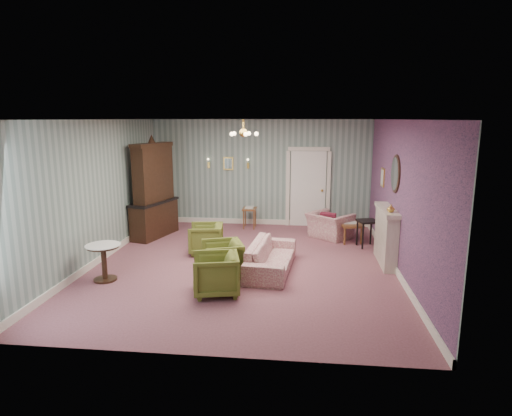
# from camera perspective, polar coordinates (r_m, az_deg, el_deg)

# --- Properties ---
(floor) EXTENTS (7.00, 7.00, 0.00)m
(floor) POSITION_cam_1_polar(r_m,az_deg,el_deg) (8.93, -1.57, -7.42)
(floor) COLOR #884F5B
(floor) RESTS_ON ground
(ceiling) EXTENTS (7.00, 7.00, 0.00)m
(ceiling) POSITION_cam_1_polar(r_m,az_deg,el_deg) (8.44, -1.68, 11.53)
(ceiling) COLOR white
(ceiling) RESTS_ON ground
(wall_back) EXTENTS (6.00, 0.00, 6.00)m
(wall_back) POSITION_cam_1_polar(r_m,az_deg,el_deg) (12.00, 0.64, 4.64)
(wall_back) COLOR slate
(wall_back) RESTS_ON ground
(wall_front) EXTENTS (6.00, 0.00, 6.00)m
(wall_front) POSITION_cam_1_polar(r_m,az_deg,el_deg) (5.20, -6.84, -4.82)
(wall_front) COLOR slate
(wall_front) RESTS_ON ground
(wall_left) EXTENTS (0.00, 7.00, 7.00)m
(wall_left) POSITION_cam_1_polar(r_m,az_deg,el_deg) (9.44, -19.98, 2.01)
(wall_left) COLOR slate
(wall_left) RESTS_ON ground
(wall_right) EXTENTS (0.00, 7.00, 7.00)m
(wall_right) POSITION_cam_1_polar(r_m,az_deg,el_deg) (8.69, 18.40, 1.33)
(wall_right) COLOR slate
(wall_right) RESTS_ON ground
(wall_right_floral) EXTENTS (0.00, 7.00, 7.00)m
(wall_right_floral) POSITION_cam_1_polar(r_m,az_deg,el_deg) (8.68, 18.30, 1.33)
(wall_right_floral) COLOR #AD5682
(wall_right_floral) RESTS_ON ground
(door) EXTENTS (1.12, 0.12, 2.16)m
(door) POSITION_cam_1_polar(r_m,az_deg,el_deg) (11.96, 6.84, 2.74)
(door) COLOR white
(door) RESTS_ON floor
(olive_chair_a) EXTENTS (0.85, 0.88, 0.77)m
(olive_chair_a) POSITION_cam_1_polar(r_m,az_deg,el_deg) (7.42, -5.31, -8.37)
(olive_chair_a) COLOR #5C6322
(olive_chair_a) RESTS_ON floor
(olive_chair_b) EXTENTS (0.87, 0.90, 0.73)m
(olive_chair_b) POSITION_cam_1_polar(r_m,az_deg,el_deg) (8.25, -4.44, -6.38)
(olive_chair_b) COLOR #5C6322
(olive_chair_b) RESTS_ON floor
(olive_chair_c) EXTENTS (0.75, 0.78, 0.73)m
(olive_chair_c) POSITION_cam_1_polar(r_m,az_deg,el_deg) (9.62, -6.60, -3.82)
(olive_chair_c) COLOR #5C6322
(olive_chair_c) RESTS_ON floor
(sofa_chintz) EXTENTS (0.74, 1.99, 0.76)m
(sofa_chintz) POSITION_cam_1_polar(r_m,az_deg,el_deg) (8.48, 1.99, -5.76)
(sofa_chintz) COLOR #993E56
(sofa_chintz) RESTS_ON floor
(wingback_chair) EXTENTS (1.14, 1.11, 0.84)m
(wingback_chair) POSITION_cam_1_polar(r_m,az_deg,el_deg) (10.92, 9.68, -1.73)
(wingback_chair) COLOR #993E56
(wingback_chair) RESTS_ON floor
(dresser) EXTENTS (0.90, 1.57, 2.48)m
(dresser) POSITION_cam_1_polar(r_m,az_deg,el_deg) (11.05, -13.33, 2.62)
(dresser) COLOR black
(dresser) RESTS_ON floor
(fireplace) EXTENTS (0.30, 1.40, 1.16)m
(fireplace) POSITION_cam_1_polar(r_m,az_deg,el_deg) (9.22, 16.69, -3.52)
(fireplace) COLOR beige
(fireplace) RESTS_ON floor
(mantel_vase) EXTENTS (0.15, 0.15, 0.15)m
(mantel_vase) POSITION_cam_1_polar(r_m,az_deg,el_deg) (8.69, 17.28, -0.05)
(mantel_vase) COLOR gold
(mantel_vase) RESTS_ON fireplace
(oval_mirror) EXTENTS (0.04, 0.76, 0.84)m
(oval_mirror) POSITION_cam_1_polar(r_m,az_deg,el_deg) (9.01, 17.79, 4.30)
(oval_mirror) COLOR white
(oval_mirror) RESTS_ON wall_right
(framed_print) EXTENTS (0.04, 0.34, 0.42)m
(framed_print) POSITION_cam_1_polar(r_m,az_deg,el_deg) (10.35, 16.30, 3.88)
(framed_print) COLOR gold
(framed_print) RESTS_ON wall_right
(coffee_table) EXTENTS (0.65, 0.98, 0.46)m
(coffee_table) POSITION_cam_1_polar(r_m,az_deg,el_deg) (10.83, 12.05, -2.97)
(coffee_table) COLOR brown
(coffee_table) RESTS_ON floor
(side_table_black) EXTENTS (0.52, 0.52, 0.64)m
(side_table_black) POSITION_cam_1_polar(r_m,az_deg,el_deg) (10.34, 14.35, -3.28)
(side_table_black) COLOR black
(side_table_black) RESTS_ON floor
(pedestal_table) EXTENTS (0.75, 0.75, 0.69)m
(pedestal_table) POSITION_cam_1_polar(r_m,az_deg,el_deg) (8.45, -19.30, -6.76)
(pedestal_table) COLOR black
(pedestal_table) RESTS_ON floor
(nesting_table) EXTENTS (0.36, 0.46, 0.60)m
(nesting_table) POSITION_cam_1_polar(r_m,az_deg,el_deg) (11.77, -0.85, -1.20)
(nesting_table) COLOR brown
(nesting_table) RESTS_ON floor
(gilt_mirror_back) EXTENTS (0.28, 0.06, 0.36)m
(gilt_mirror_back) POSITION_cam_1_polar(r_m,az_deg,el_deg) (12.05, -3.66, 5.84)
(gilt_mirror_back) COLOR gold
(gilt_mirror_back) RESTS_ON wall_back
(sconce_left) EXTENTS (0.16, 0.12, 0.30)m
(sconce_left) POSITION_cam_1_polar(r_m,az_deg,el_deg) (12.14, -6.25, 5.84)
(sconce_left) COLOR gold
(sconce_left) RESTS_ON wall_back
(sconce_right) EXTENTS (0.16, 0.12, 0.30)m
(sconce_right) POSITION_cam_1_polar(r_m,az_deg,el_deg) (11.95, -1.06, 5.81)
(sconce_right) COLOR gold
(sconce_right) RESTS_ON wall_back
(chandelier) EXTENTS (0.56, 0.56, 0.36)m
(chandelier) POSITION_cam_1_polar(r_m,az_deg,el_deg) (8.44, -1.67, 9.70)
(chandelier) COLOR gold
(chandelier) RESTS_ON ceiling
(burgundy_cushion) EXTENTS (0.41, 0.28, 0.39)m
(burgundy_cushion) POSITION_cam_1_polar(r_m,az_deg,el_deg) (10.75, 9.47, -1.60)
(burgundy_cushion) COLOR maroon
(burgundy_cushion) RESTS_ON wingback_chair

